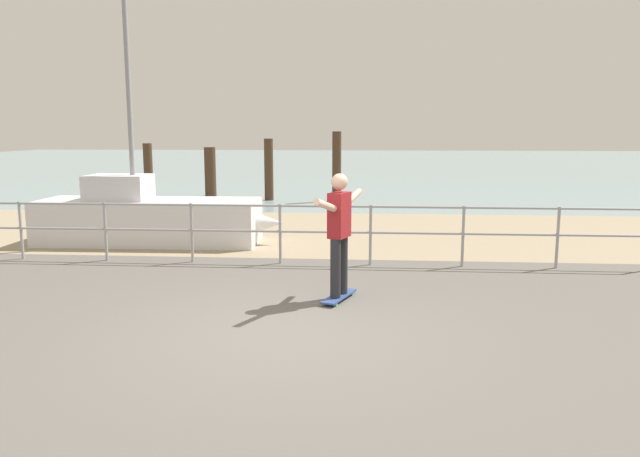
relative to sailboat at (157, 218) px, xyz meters
The scene contains 11 objects.
ground_plane 7.13m from the sailboat, 62.65° to the right, with size 24.00×10.00×0.04m, color #605B56.
beach_strip 3.71m from the sailboat, 27.32° to the left, with size 24.00×6.00×0.04m, color tan.
sea_surface 29.87m from the sailboat, 83.72° to the left, with size 72.00×50.00×0.04m, color #849EA3.
railing_fence 3.25m from the sailboat, 31.82° to the right, with size 12.40×0.05×1.05m.
sailboat is the anchor object (origin of this frame).
skateboard 5.53m from the sailboat, 45.30° to the right, with size 0.47×0.82×0.08m.
skateboarder 5.53m from the sailboat, 45.30° to the right, with size 0.59×1.39×1.65m.
groyne_post_0 9.40m from the sailboat, 111.00° to the left, with size 0.31×0.31×1.82m, color #422D1E.
groyne_post_1 8.79m from the sailboat, 97.58° to the left, with size 0.39×0.39×1.70m, color #422D1E.
groyne_post_2 7.74m from the sailboat, 82.20° to the left, with size 0.29×0.29×2.01m, color #422D1E.
groyne_post_3 8.23m from the sailboat, 66.63° to the left, with size 0.29×0.29×2.23m, color #422D1E.
Camera 1 is at (0.97, -6.58, 2.31)m, focal length 34.18 mm.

